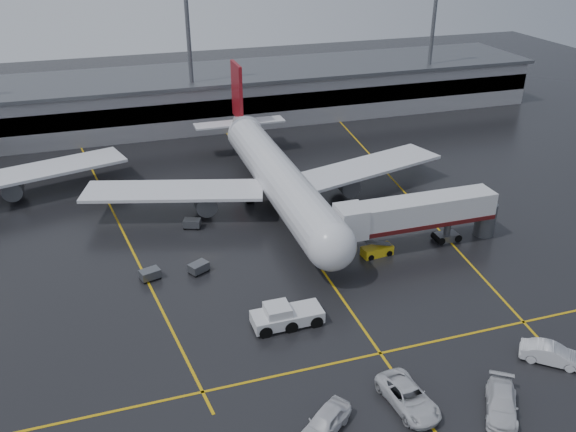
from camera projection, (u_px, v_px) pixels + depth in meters
name	position (u px, v px, depth m)	size (l,w,h in m)	color
ground	(299.00, 237.00, 70.64)	(220.00, 220.00, 0.00)	black
apron_line_centre	(299.00, 237.00, 70.64)	(0.25, 90.00, 0.02)	gold
apron_line_stop	(380.00, 353.00, 51.92)	(60.00, 0.25, 0.02)	gold
apron_line_left	(119.00, 223.00, 73.72)	(0.25, 70.00, 0.02)	gold
apron_line_right	(398.00, 185.00, 84.03)	(0.25, 70.00, 0.02)	gold
terminal	(215.00, 96.00, 109.48)	(122.00, 19.00, 8.60)	gray
light_mast_mid	(189.00, 47.00, 98.51)	(3.00, 1.20, 25.45)	#595B60
light_mast_right	(433.00, 32.00, 110.71)	(3.00, 1.20, 25.45)	#595B60
main_airliner	(275.00, 173.00, 77.00)	(48.80, 45.60, 14.10)	silver
jet_bridge	(417.00, 215.00, 66.99)	(19.90, 3.40, 6.05)	silver
pushback_tractor	(285.00, 316.00, 55.15)	(6.55, 2.86, 2.33)	silver
belt_loader	(377.00, 251.00, 66.65)	(3.62, 1.93, 2.21)	yellow
service_van_a	(408.00, 397.00, 46.06)	(2.78, 6.03, 1.68)	silver
service_van_b	(502.00, 403.00, 45.51)	(2.25, 5.55, 1.61)	silver
service_van_c	(552.00, 354.00, 50.54)	(1.79, 5.12, 1.69)	silver
service_van_d	(325.00, 422.00, 43.76)	(2.04, 5.06, 1.73)	silver
baggage_cart_a	(199.00, 267.00, 63.37)	(2.38, 2.11, 1.12)	#595B60
baggage_cart_b	(150.00, 274.00, 62.19)	(2.29, 1.82, 1.12)	#595B60
baggage_cart_c	(192.00, 223.00, 72.39)	(2.34, 1.95, 1.12)	#595B60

